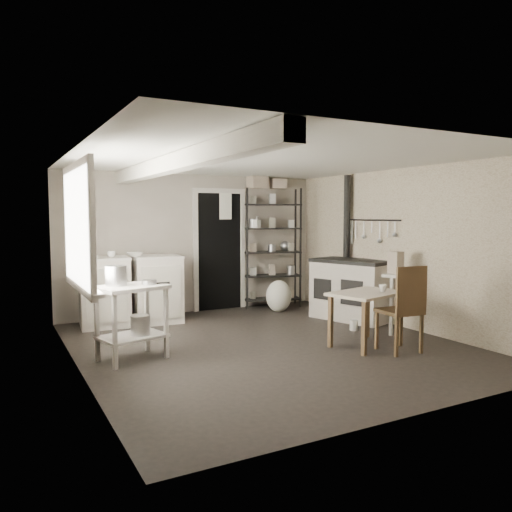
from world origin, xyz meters
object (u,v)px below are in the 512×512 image
prep_table (132,325)px  work_table (366,316)px  stockpot (116,277)px  flour_sack (279,298)px  stove (352,291)px  shelf_rack (272,253)px  base_cabinets (131,293)px  chair (399,311)px

prep_table → work_table: bearing=-16.0°
prep_table → stockpot: size_ratio=3.34×
stockpot → flour_sack: bearing=26.9°
flour_sack → stove: bearing=-56.3°
prep_table → shelf_rack: bearing=35.1°
base_cabinets → prep_table: bearing=-98.6°
stove → flour_sack: size_ratio=2.23×
stockpot → stove: bearing=7.5°
shelf_rack → stove: bearing=-54.3°
prep_table → stove: bearing=9.0°
base_cabinets → flour_sack: (2.41, -0.26, -0.22)m
base_cabinets → shelf_rack: size_ratio=0.74×
prep_table → base_cabinets: base_cabinets is taller
flour_sack → shelf_rack: bearing=72.0°
flour_sack → work_table: bearing=-93.8°
prep_table → flour_sack: size_ratio=1.58×
prep_table → stove: 3.62m
base_cabinets → flour_sack: bearing=-0.9°
shelf_rack → work_table: (-0.33, -2.92, -0.57)m
shelf_rack → stove: 1.74m
work_table → stove: bearing=57.5°
base_cabinets → shelf_rack: (2.59, 0.27, 0.49)m
prep_table → stockpot: 0.56m
stockpot → chair: stockpot is taller
stockpot → flour_sack: stockpot is taller
chair → flour_sack: 2.78m
chair → flour_sack: size_ratio=1.95×
stockpot → chair: size_ratio=0.24×
work_table → prep_table: bearing=164.0°
base_cabinets → work_table: size_ratio=1.74×
prep_table → work_table: (2.72, -0.78, -0.02)m
flour_sack → chair: bearing=-89.5°
stove → chair: 1.85m
work_table → base_cabinets: bearing=130.4°
shelf_rack → chair: bearing=-75.3°
stockpot → flour_sack: (3.03, 1.54, -0.70)m
shelf_rack → chair: shelf_rack is taller
stockpot → shelf_rack: 3.81m
prep_table → chair: chair is taller
base_cabinets → chair: bearing=-45.9°
flour_sack → prep_table: bearing=-150.8°
shelf_rack → work_table: bearing=-79.2°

